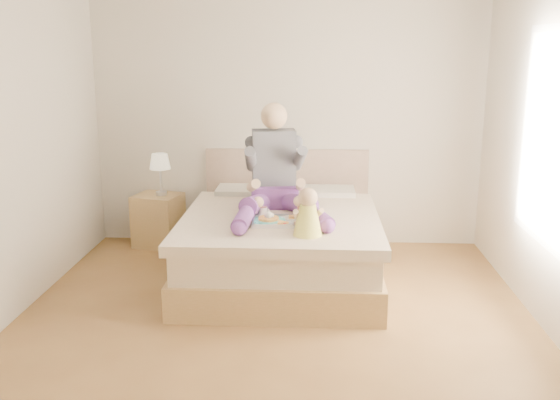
# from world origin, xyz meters

# --- Properties ---
(room) EXTENTS (4.02, 4.22, 2.71)m
(room) POSITION_xyz_m (0.08, 0.01, 1.51)
(room) COLOR brown
(room) RESTS_ON ground
(bed) EXTENTS (1.70, 2.18, 1.00)m
(bed) POSITION_xyz_m (0.00, 1.08, 0.32)
(bed) COLOR #9C7C48
(bed) RESTS_ON ground
(nightstand) EXTENTS (0.53, 0.50, 0.55)m
(nightstand) POSITION_xyz_m (-1.34, 1.87, 0.27)
(nightstand) COLOR #9C7C48
(nightstand) RESTS_ON ground
(lamp) EXTENTS (0.21, 0.21, 0.43)m
(lamp) POSITION_xyz_m (-1.29, 1.86, 0.87)
(lamp) COLOR silver
(lamp) RESTS_ON nightstand
(adult) EXTENTS (0.82, 1.22, 0.97)m
(adult) POSITION_xyz_m (-0.06, 1.08, 0.90)
(adult) COLOR #61327E
(adult) RESTS_ON bed
(tray) EXTENTS (0.46, 0.36, 0.13)m
(tray) POSITION_xyz_m (0.00, 0.66, 0.64)
(tray) COLOR silver
(tray) RESTS_ON bed
(baby) EXTENTS (0.25, 0.34, 0.38)m
(baby) POSITION_xyz_m (0.24, 0.33, 0.76)
(baby) COLOR #FFFC50
(baby) RESTS_ON bed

